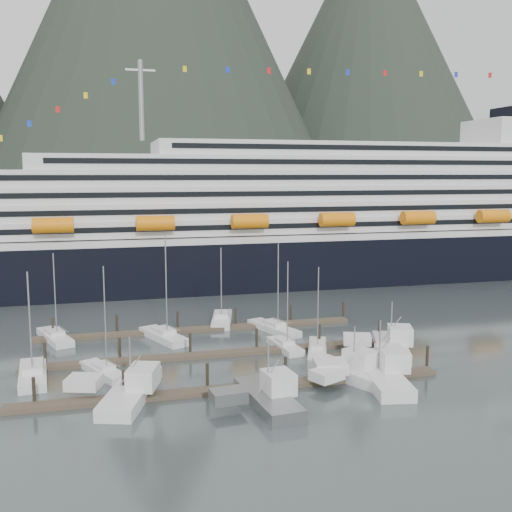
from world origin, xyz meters
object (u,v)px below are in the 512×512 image
object	(u,v)px
sailboat_d	(317,350)
trawler_c	(377,372)
sailboat_c	(164,337)
trawler_d	(353,372)
sailboat_e	(55,337)
sailboat_f	(222,320)
sailboat_g	(274,329)
trawler_b	(267,397)
sailboat_h	(285,346)
sailboat_b	(104,371)
cruise_ship	(324,225)
trawler_a	(130,390)
trawler_e	(390,346)
sailboat_a	(33,375)

from	to	relation	value
sailboat_d	trawler_c	distance (m)	11.96
sailboat_c	trawler_d	world-z (taller)	sailboat_c
sailboat_e	sailboat_f	world-z (taller)	sailboat_e
sailboat_d	sailboat_e	xyz separation A→B (m)	(-34.22, 15.07, 0.02)
sailboat_g	trawler_b	size ratio (longest dim) A/B	1.20
sailboat_d	sailboat_g	world-z (taller)	sailboat_g
sailboat_h	trawler_b	world-z (taller)	sailboat_h
sailboat_b	trawler_d	bearing A→B (deg)	-133.74
sailboat_e	sailboat_h	bearing A→B (deg)	-131.82
sailboat_e	cruise_ship	bearing A→B (deg)	-74.70
sailboat_h	trawler_b	distance (m)	20.13
sailboat_f	trawler_a	bearing A→B (deg)	165.65
sailboat_b	sailboat_d	size ratio (longest dim) A/B	1.12
trawler_b	trawler_c	xyz separation A→B (m)	(14.49, 4.40, 0.03)
sailboat_d	sailboat_f	distance (m)	21.14
sailboat_e	trawler_b	xyz separation A→B (m)	(22.79, -31.01, 0.51)
cruise_ship	trawler_b	size ratio (longest dim) A/B	18.13
trawler_d	trawler_e	distance (m)	12.49
sailboat_c	sailboat_e	world-z (taller)	sailboat_c
cruise_ship	sailboat_b	world-z (taller)	cruise_ship
sailboat_g	trawler_b	world-z (taller)	sailboat_g
cruise_ship	trawler_e	xyz separation A→B (m)	(-12.15, -56.33, -11.09)
sailboat_h	trawler_c	size ratio (longest dim) A/B	0.81
cruise_ship	sailboat_a	distance (m)	80.33
sailboat_e	sailboat_b	bearing A→B (deg)	-178.27
sailboat_d	sailboat_e	size ratio (longest dim) A/B	0.92
trawler_d	trawler_e	bearing A→B (deg)	-71.10
sailboat_b	trawler_d	world-z (taller)	sailboat_b
sailboat_f	cruise_ship	bearing A→B (deg)	-27.20
sailboat_g	trawler_a	size ratio (longest dim) A/B	1.01
trawler_b	sailboat_f	bearing A→B (deg)	-9.52
sailboat_e	trawler_d	distance (m)	43.19
cruise_ship	trawler_a	distance (m)	80.04
sailboat_c	sailboat_h	world-z (taller)	sailboat_c
sailboat_e	trawler_e	world-z (taller)	sailboat_e
sailboat_a	sailboat_b	xyz separation A→B (m)	(7.96, -0.50, -0.03)
sailboat_a	sailboat_b	bearing A→B (deg)	-98.72
sailboat_e	trawler_a	size ratio (longest dim) A/B	0.95
sailboat_e	sailboat_h	xyz separation A→B (m)	(30.50, -12.42, -0.01)
sailboat_e	trawler_a	xyz separation A→B (m)	(9.25, -25.28, 0.51)
sailboat_e	trawler_a	bearing A→B (deg)	-179.56
trawler_e	sailboat_a	bearing A→B (deg)	109.14
sailboat_e	trawler_c	world-z (taller)	sailboat_e
trawler_d	sailboat_b	bearing A→B (deg)	47.37
trawler_b	sailboat_g	bearing A→B (deg)	-23.40
sailboat_b	sailboat_g	world-z (taller)	sailboat_g
cruise_ship	sailboat_g	bearing A→B (deg)	-119.76
cruise_ship	sailboat_b	distance (m)	75.27
cruise_ship	sailboat_c	xyz separation A→B (m)	(-40.61, -42.53, -11.59)
cruise_ship	trawler_c	world-z (taller)	cruise_ship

